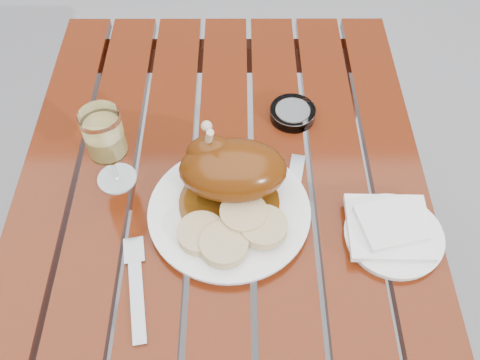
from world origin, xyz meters
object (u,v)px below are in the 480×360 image
Objects in this scene: dinner_plate at (229,212)px; side_plate at (393,236)px; table at (226,300)px; ashtray at (293,113)px; wine_glass at (108,149)px.

dinner_plate is 1.68× the size of side_plate.
dinner_plate reaches higher than side_plate.
table is 12.36× the size of ashtray.
table is 0.51m from wine_glass.
wine_glass reaches higher than dinner_plate.
table is at bearing -120.62° from ashtray.
ashtray reaches higher than side_plate.
side_plate reaches higher than table.
side_plate is 1.84× the size of ashtray.
ashtray is at bearing 118.26° from side_plate.
ashtray is at bearing 59.38° from table.
side_plate is at bearing -9.84° from table.
wine_glass is at bearing 158.40° from table.
dinner_plate is 0.29m from ashtray.
wine_glass is at bearing 165.32° from side_plate.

